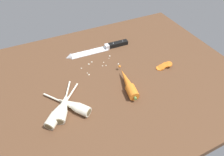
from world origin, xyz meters
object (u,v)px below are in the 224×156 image
parsnip_mid_left (63,107)px  carrot_slice_stack (164,66)px  chefs_knife (97,50)px  parsnip_front (73,106)px  parsnip_mid_right (59,110)px  whole_carrot (128,84)px

parsnip_mid_left → carrot_slice_stack: bearing=4.9°
chefs_knife → parsnip_front: 38.82cm
parsnip_mid_right → parsnip_front: bearing=-0.5°
parsnip_front → carrot_slice_stack: size_ratio=2.34×
whole_carrot → carrot_slice_stack: bearing=10.7°
chefs_knife → whole_carrot: 30.57cm
whole_carrot → parsnip_front: bearing=-177.1°
chefs_knife → carrot_slice_stack: bearing=-47.4°
chefs_knife → parsnip_mid_left: (-25.95, -30.63, 1.33)cm
parsnip_mid_right → chefs_knife: bearing=48.7°
parsnip_front → parsnip_mid_left: 3.73cm
carrot_slice_stack → chefs_knife: bearing=132.6°
parsnip_mid_right → carrot_slice_stack: (52.02, 5.34, -1.02)cm
parsnip_front → carrot_slice_stack: parsnip_front is taller
chefs_knife → whole_carrot: (2.31, -30.44, 1.45)cm
parsnip_front → carrot_slice_stack: bearing=6.6°
chefs_knife → parsnip_mid_left: size_ratio=1.77×
whole_carrot → parsnip_mid_left: (-28.27, -0.19, -0.12)cm
carrot_slice_stack → parsnip_mid_left: bearing=-175.1°
carrot_slice_stack → parsnip_front: bearing=-173.4°
whole_carrot → parsnip_mid_right: size_ratio=1.15×
chefs_knife → whole_carrot: whole_carrot is taller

